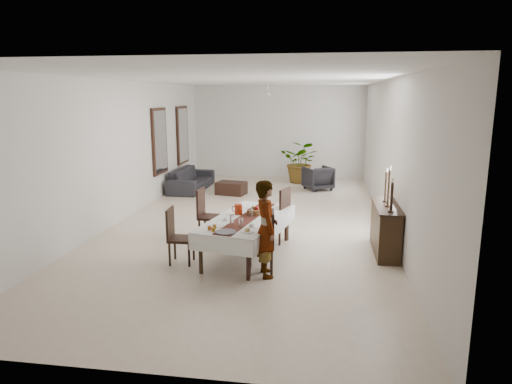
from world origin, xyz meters
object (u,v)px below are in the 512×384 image
dining_table_top (248,219)px  sideboard_body (385,229)px  sofa (191,179)px  red_pitcher (238,209)px  woman (266,229)px

dining_table_top → sideboard_body: 2.55m
dining_table_top → sideboard_body: size_ratio=1.55×
dining_table_top → sofa: bearing=126.9°
sofa → dining_table_top: bearing=-152.8°
red_pitcher → dining_table_top: bearing=-42.1°
red_pitcher → sideboard_body: red_pitcher is taller
dining_table_top → sofa: size_ratio=1.00×
woman → sideboard_body: 2.51m
red_pitcher → woman: (0.65, -1.07, -0.03)m
woman → sideboard_body: (2.03, 1.43, -0.35)m
red_pitcher → sideboard_body: (2.68, 0.37, -0.37)m
red_pitcher → sofa: 6.02m
dining_table_top → woman: woman is taller
red_pitcher → sideboard_body: bearing=7.8°
dining_table_top → woman: size_ratio=1.44×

